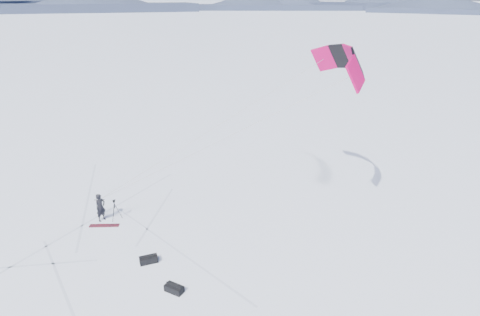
% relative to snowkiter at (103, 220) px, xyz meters
% --- Properties ---
extents(ground, '(1800.00, 1800.00, 0.00)m').
position_rel_snowkiter_xyz_m(ground, '(1.43, -1.78, 0.00)').
color(ground, white).
extents(horizon_hills, '(704.84, 706.81, 8.40)m').
position_rel_snowkiter_xyz_m(horizon_hills, '(1.43, -1.78, 3.35)').
color(horizon_hills, '#1E243A').
rests_on(horizon_hills, ground).
extents(snow_tracks, '(14.76, 10.25, 0.01)m').
position_rel_snowkiter_xyz_m(snow_tracks, '(0.78, -2.13, 0.00)').
color(snow_tracks, '#B0BAD2').
rests_on(snow_tracks, ground).
extents(snowkiter, '(0.58, 0.68, 1.59)m').
position_rel_snowkiter_xyz_m(snowkiter, '(0.00, 0.00, 0.00)').
color(snowkiter, black).
rests_on(snowkiter, ground).
extents(snowboard, '(1.60, 0.66, 0.04)m').
position_rel_snowkiter_xyz_m(snowboard, '(0.41, -0.52, 0.02)').
color(snowboard, maroon).
rests_on(snowboard, ground).
extents(tripod, '(0.61, 0.56, 1.18)m').
position_rel_snowkiter_xyz_m(tripod, '(0.68, 0.28, 0.76)').
color(tripod, black).
rests_on(tripod, ground).
extents(gear_bag_a, '(0.90, 0.77, 0.37)m').
position_rel_snowkiter_xyz_m(gear_bag_a, '(4.07, -2.98, 0.16)').
color(gear_bag_a, black).
rests_on(gear_bag_a, ground).
extents(gear_bag_b, '(0.88, 0.60, 0.37)m').
position_rel_snowkiter_xyz_m(gear_bag_b, '(5.94, -4.60, 0.16)').
color(gear_bag_b, black).
rests_on(gear_bag_b, ground).
extents(power_kite, '(13.54, 6.78, 7.97)m').
position_rel_snowkiter_xyz_m(power_kite, '(12.25, 3.99, 8.36)').
color(power_kite, '#B60349').
rests_on(power_kite, ground).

